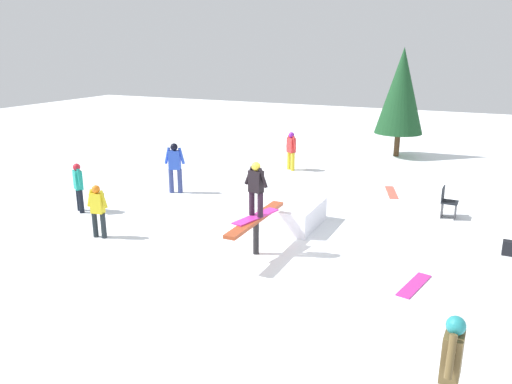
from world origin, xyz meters
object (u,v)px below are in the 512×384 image
(bystander_red, at_px, (291,149))
(loose_snowboard_magenta, at_px, (414,285))
(rail_feature, at_px, (256,223))
(bystander_teal, at_px, (78,185))
(pine_tree_near, at_px, (401,91))
(folding_chair, at_px, (448,203))
(bystander_blue, at_px, (175,165))
(loose_snowboard_coral, at_px, (391,192))
(bystander_brown, at_px, (450,369))
(backpack_on_snow, at_px, (509,248))
(main_rider_on_rail, at_px, (256,191))
(bystander_yellow, at_px, (98,208))

(bystander_red, relative_size, loose_snowboard_magenta, 1.19)
(rail_feature, distance_m, loose_snowboard_magenta, 3.69)
(bystander_teal, relative_size, pine_tree_near, 0.31)
(bystander_red, height_order, folding_chair, bystander_red)
(bystander_blue, bearing_deg, loose_snowboard_coral, -175.76)
(bystander_teal, bearing_deg, folding_chair, 55.23)
(bystander_red, bearing_deg, bystander_blue, -81.56)
(bystander_brown, xyz_separation_m, loose_snowboard_coral, (-10.60, -2.52, -0.90))
(backpack_on_snow, bearing_deg, main_rider_on_rail, 24.74)
(bystander_yellow, bearing_deg, bystander_brown, 151.18)
(main_rider_on_rail, distance_m, bystander_yellow, 4.18)
(loose_snowboard_coral, relative_size, loose_snowboard_magenta, 1.17)
(main_rider_on_rail, xyz_separation_m, backpack_on_snow, (-2.39, 5.38, -1.36))
(bystander_teal, bearing_deg, bystander_blue, 96.42)
(bystander_blue, distance_m, bystander_yellow, 4.25)
(main_rider_on_rail, distance_m, backpack_on_snow, 6.05)
(pine_tree_near, bearing_deg, bystander_blue, -32.41)
(bystander_brown, height_order, backpack_on_snow, bystander_brown)
(bystander_red, relative_size, pine_tree_near, 0.32)
(loose_snowboard_coral, bearing_deg, bystander_brown, 176.80)
(bystander_red, distance_m, loose_snowboard_magenta, 10.08)
(bystander_brown, height_order, bystander_yellow, bystander_brown)
(loose_snowboard_magenta, bearing_deg, backpack_on_snow, -22.13)
(bystander_blue, relative_size, bystander_red, 1.11)
(main_rider_on_rail, distance_m, bystander_red, 8.38)
(rail_feature, bearing_deg, bystander_blue, -127.24)
(bystander_brown, relative_size, bystander_red, 1.08)
(bystander_teal, height_order, loose_snowboard_magenta, bystander_teal)
(bystander_brown, height_order, loose_snowboard_magenta, bystander_brown)
(bystander_teal, height_order, bystander_brown, bystander_brown)
(bystander_teal, bearing_deg, rail_feature, 26.96)
(bystander_brown, height_order, bystander_red, bystander_brown)
(loose_snowboard_coral, relative_size, folding_chair, 1.67)
(bystander_brown, relative_size, loose_snowboard_magenta, 1.28)
(bystander_brown, bearing_deg, pine_tree_near, 14.71)
(bystander_teal, distance_m, backpack_on_snow, 11.51)
(bystander_yellow, relative_size, pine_tree_near, 0.29)
(bystander_brown, height_order, folding_chair, bystander_brown)
(bystander_yellow, bearing_deg, folding_chair, -153.07)
(rail_feature, xyz_separation_m, backpack_on_snow, (-2.39, 5.38, -0.60))
(rail_feature, height_order, bystander_yellow, bystander_yellow)
(bystander_yellow, distance_m, pine_tree_near, 14.26)
(loose_snowboard_magenta, bearing_deg, bystander_red, 48.21)
(bystander_blue, height_order, loose_snowboard_coral, bystander_blue)
(bystander_teal, bearing_deg, loose_snowboard_magenta, 28.50)
(main_rider_on_rail, height_order, bystander_teal, main_rider_on_rail)
(main_rider_on_rail, xyz_separation_m, bystander_brown, (4.11, 4.49, -0.62))
(rail_feature, distance_m, bystander_brown, 6.09)
(bystander_blue, bearing_deg, rail_feature, 121.97)
(rail_feature, distance_m, folding_chair, 6.01)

